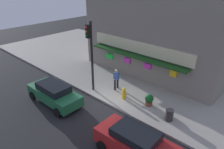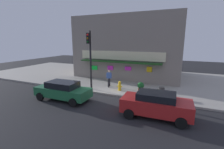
# 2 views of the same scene
# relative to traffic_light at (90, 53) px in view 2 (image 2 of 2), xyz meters

# --- Properties ---
(ground_plane) EXTENTS (58.56, 58.56, 0.00)m
(ground_plane) POSITION_rel_traffic_light_xyz_m (1.91, -0.58, -3.62)
(ground_plane) COLOR #232326
(sidewalk) EXTENTS (39.04, 13.36, 0.16)m
(sidewalk) POSITION_rel_traffic_light_xyz_m (1.91, 6.10, -3.54)
(sidewalk) COLOR #A39E93
(sidewalk) RESTS_ON ground_plane
(corner_building) EXTENTS (12.80, 9.12, 7.41)m
(corner_building) POSITION_rel_traffic_light_xyz_m (1.42, 8.14, 0.25)
(corner_building) COLOR gray
(corner_building) RESTS_ON sidewalk
(traffic_light) EXTENTS (0.32, 0.58, 5.41)m
(traffic_light) POSITION_rel_traffic_light_xyz_m (0.00, 0.00, 0.00)
(traffic_light) COLOR black
(traffic_light) RESTS_ON sidewalk
(fire_hydrant) EXTENTS (0.50, 0.26, 0.90)m
(fire_hydrant) POSITION_rel_traffic_light_xyz_m (2.68, 0.69, -3.02)
(fire_hydrant) COLOR gold
(fire_hydrant) RESTS_ON sidewalk
(trash_can) EXTENTS (0.50, 0.50, 0.75)m
(trash_can) POSITION_rel_traffic_light_xyz_m (6.40, 0.66, -3.08)
(trash_can) COLOR #2D2D2D
(trash_can) RESTS_ON sidewalk
(pedestrian) EXTENTS (0.56, 0.61, 1.69)m
(pedestrian) POSITION_rel_traffic_light_xyz_m (1.25, 1.45, -2.53)
(pedestrian) COLOR black
(pedestrian) RESTS_ON sidewalk
(potted_plant_by_doorway) EXTENTS (0.60, 0.60, 0.86)m
(potted_plant_by_doorway) POSITION_rel_traffic_light_xyz_m (4.53, 1.21, -3.00)
(potted_plant_by_doorway) COLOR brown
(potted_plant_by_doorway) RESTS_ON sidewalk
(parked_car_red) EXTENTS (4.26, 2.08, 1.61)m
(parked_car_red) POSITION_rel_traffic_light_xyz_m (6.48, -2.99, -2.77)
(parked_car_red) COLOR #AD1E1E
(parked_car_red) RESTS_ON ground_plane
(parked_car_green) EXTENTS (4.55, 1.99, 1.51)m
(parked_car_green) POSITION_rel_traffic_light_xyz_m (-0.82, -2.93, -2.83)
(parked_car_green) COLOR #1E6038
(parked_car_green) RESTS_ON ground_plane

